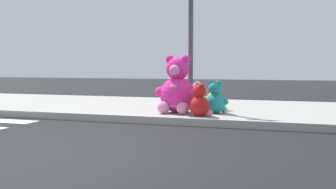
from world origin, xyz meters
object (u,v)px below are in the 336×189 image
(sign_pole, at_px, (191,35))
(plush_teal, at_px, (216,100))
(plush_pink_large, at_px, (177,90))
(plush_lime, at_px, (214,98))
(plush_lavender, at_px, (196,96))
(plush_brown, at_px, (176,96))
(plush_red, at_px, (200,103))

(sign_pole, distance_m, plush_teal, 1.62)
(sign_pole, relative_size, plush_pink_large, 2.60)
(plush_lime, xyz_separation_m, plush_teal, (0.17, -0.66, 0.01))
(plush_lime, bearing_deg, plush_lavender, 131.12)
(plush_lime, relative_size, plush_teal, 0.95)
(plush_lavender, height_order, plush_teal, plush_teal)
(plush_lime, distance_m, plush_teal, 0.68)
(sign_pole, bearing_deg, plush_pink_large, -103.95)
(plush_pink_large, relative_size, plush_teal, 1.77)
(plush_pink_large, distance_m, plush_teal, 0.85)
(plush_lavender, bearing_deg, sign_pole, -84.95)
(sign_pole, bearing_deg, plush_lavender, 95.05)
(plush_pink_large, xyz_separation_m, plush_brown, (-0.33, 1.04, -0.21))
(plush_brown, xyz_separation_m, plush_teal, (1.14, -0.86, -0.00))
(plush_brown, relative_size, plush_lime, 1.05)
(sign_pole, distance_m, plush_brown, 1.57)
(sign_pole, height_order, plush_lime, sign_pole)
(sign_pole, height_order, plush_brown, sign_pole)
(plush_brown, height_order, plush_lime, plush_brown)
(plush_lavender, bearing_deg, plush_lime, -48.88)
(plush_pink_large, height_order, plush_lavender, plush_pink_large)
(plush_lavender, bearing_deg, plush_pink_large, -92.49)
(sign_pole, relative_size, plush_red, 4.89)
(plush_pink_large, relative_size, plush_brown, 1.77)
(plush_pink_large, relative_size, plush_lavender, 1.98)
(plush_lavender, bearing_deg, plush_brown, -131.24)
(sign_pole, height_order, plush_red, sign_pole)
(plush_red, xyz_separation_m, plush_teal, (0.20, 0.58, 0.02))
(plush_lime, bearing_deg, plush_pink_large, -127.16)
(plush_brown, bearing_deg, plush_lavender, 48.76)
(sign_pole, relative_size, plush_lime, 4.83)
(sign_pole, xyz_separation_m, plush_lime, (0.49, 0.26, -1.43))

